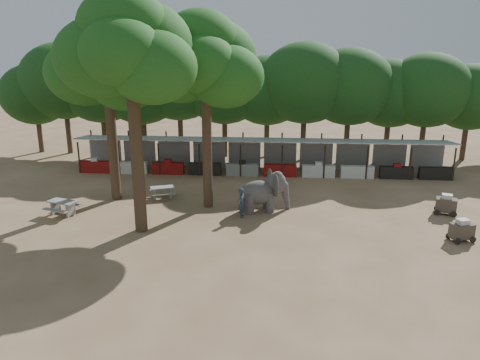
# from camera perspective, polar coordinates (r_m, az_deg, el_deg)

# --- Properties ---
(ground) EXTENTS (100.00, 100.00, 0.00)m
(ground) POSITION_cam_1_polar(r_m,az_deg,el_deg) (22.65, 1.62, -8.53)
(ground) COLOR brown
(ground) RESTS_ON ground
(vendor_stalls) EXTENTS (28.00, 2.99, 2.80)m
(vendor_stalls) POSITION_cam_1_polar(r_m,az_deg,el_deg) (35.36, 2.66, 2.78)
(vendor_stalls) COLOR gray
(vendor_stalls) RESTS_ON ground
(yard_tree_left) EXTENTS (7.10, 6.90, 11.02)m
(yard_tree_left) POSITION_cam_1_polar(r_m,az_deg,el_deg) (29.46, -16.10, 13.21)
(yard_tree_left) COLOR #332316
(yard_tree_left) RESTS_ON ground
(yard_tree_center) EXTENTS (7.10, 6.90, 12.04)m
(yard_tree_center) POSITION_cam_1_polar(r_m,az_deg,el_deg) (23.74, -13.44, 15.18)
(yard_tree_center) COLOR #332316
(yard_tree_center) RESTS_ON ground
(yard_tree_back) EXTENTS (7.10, 6.90, 11.36)m
(yard_tree_back) POSITION_cam_1_polar(r_m,az_deg,el_deg) (27.00, -4.48, 14.27)
(yard_tree_back) COLOR #332316
(yard_tree_back) RESTS_ON ground
(backdrop_trees) EXTENTS (46.46, 5.95, 8.33)m
(backdrop_trees) POSITION_cam_1_polar(r_m,az_deg,el_deg) (39.71, 2.96, 10.64)
(backdrop_trees) COLOR #332316
(backdrop_trees) RESTS_ON ground
(elephant) EXTENTS (3.19, 2.33, 2.37)m
(elephant) POSITION_cam_1_polar(r_m,az_deg,el_deg) (27.31, 3.02, -1.41)
(elephant) COLOR #434041
(elephant) RESTS_ON ground
(handler) EXTENTS (0.42, 0.63, 1.73)m
(handler) POSITION_cam_1_polar(r_m,az_deg,el_deg) (26.38, 0.25, -2.79)
(handler) COLOR #26384C
(handler) RESTS_ON ground
(picnic_table_near) EXTENTS (2.06, 1.96, 0.83)m
(picnic_table_near) POSITION_cam_1_polar(r_m,az_deg,el_deg) (28.71, -20.79, -2.95)
(picnic_table_near) COLOR gray
(picnic_table_near) RESTS_ON ground
(picnic_table_far) EXTENTS (1.83, 1.74, 0.73)m
(picnic_table_far) POSITION_cam_1_polar(r_m,az_deg,el_deg) (30.12, -9.45, -1.29)
(picnic_table_far) COLOR gray
(picnic_table_far) RESTS_ON ground
(cart_front) EXTENTS (1.36, 1.09, 1.16)m
(cart_front) POSITION_cam_1_polar(r_m,az_deg,el_deg) (25.88, 25.42, -5.55)
(cart_front) COLOR #3A3127
(cart_front) RESTS_ON ground
(cart_back) EXTENTS (1.41, 1.14, 1.20)m
(cart_back) POSITION_cam_1_polar(r_m,az_deg,el_deg) (29.41, 23.83, -2.74)
(cart_back) COLOR #3A3127
(cart_back) RESTS_ON ground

